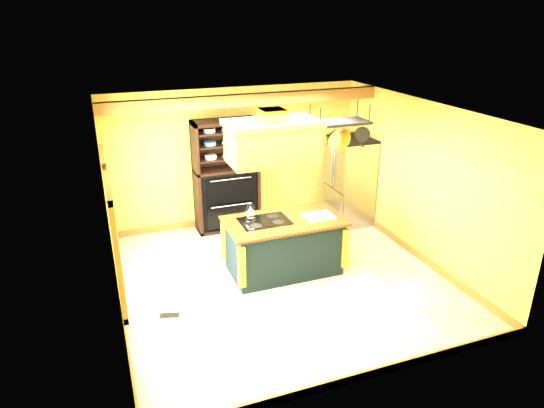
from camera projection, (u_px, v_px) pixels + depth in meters
floor at (282, 278)px, 7.82m from camera, size 5.00×5.00×0.00m
ceiling at (283, 111)px, 6.82m from camera, size 5.00×5.00×0.00m
wall_back at (235, 157)px, 9.49m from camera, size 5.00×0.02×2.70m
wall_front at (369, 281)px, 5.15m from camera, size 5.00×0.02×2.70m
wall_left at (109, 224)px, 6.51m from camera, size 0.02×5.00×2.70m
wall_right at (420, 182)px, 8.13m from camera, size 0.02×5.00×2.70m
ceiling_beam at (246, 100)px, 8.34m from camera, size 5.00×0.15×0.20m
window_near at (116, 246)px, 5.81m from camera, size 0.06×1.06×1.56m
window_far at (109, 205)px, 7.02m from camera, size 0.06×1.06×1.56m
kitchen_island at (284, 245)px, 7.89m from camera, size 1.88×1.05×1.11m
range_hood at (272, 140)px, 7.16m from camera, size 1.38×0.78×0.80m
pot_rack at (339, 128)px, 7.49m from camera, size 0.98×0.46×0.74m
refrigerator at (349, 183)px, 9.66m from camera, size 0.74×0.87×1.70m
hutch at (226, 187)px, 9.39m from camera, size 1.22×0.56×2.15m
floor_register at (169, 315)px, 6.87m from camera, size 0.30×0.20×0.01m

